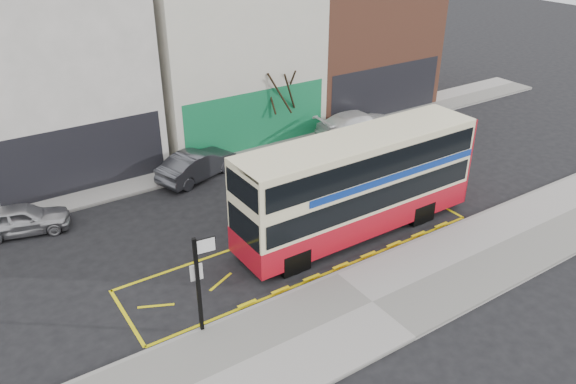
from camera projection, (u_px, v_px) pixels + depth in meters
ground at (330, 271)px, 20.27m from camera, size 120.00×120.00×0.00m
pavement at (372, 303)px, 18.53m from camera, size 40.00×4.00×0.15m
kerb at (336, 274)px, 19.96m from camera, size 40.00×0.15×0.15m
far_pavement at (199, 163)px, 28.36m from camera, size 50.00×3.00×0.15m
road_markings at (305, 250)px, 21.45m from camera, size 14.00×3.40×0.01m
terrace_left at (46, 58)px, 26.19m from camera, size 8.00×8.01×11.80m
terrace_green_shop at (219, 40)px, 30.69m from camera, size 9.00×8.01×11.30m
terrace_right at (347, 30)px, 35.30m from camera, size 9.00×8.01×10.30m
double_decker_bus at (359, 183)px, 21.73m from camera, size 10.26×2.43×4.09m
bus_stop_post at (199, 276)px, 16.46m from camera, size 0.81×0.20×3.29m
car_silver at (22, 219)px, 22.33m from camera, size 3.87×2.35×1.23m
car_grey at (197, 164)px, 26.72m from camera, size 4.43×2.76×1.38m
car_white at (359, 124)px, 31.31m from camera, size 5.16×2.32×1.47m
street_tree_right at (279, 80)px, 29.30m from camera, size 2.40×2.40×5.18m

